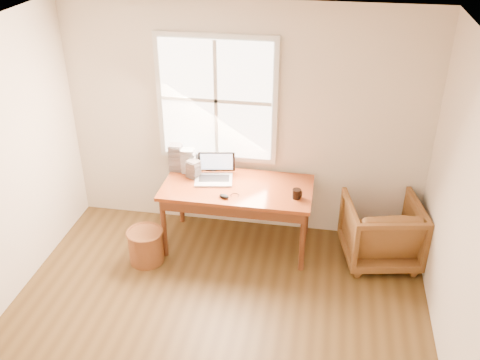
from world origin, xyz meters
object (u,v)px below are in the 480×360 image
(coffee_mug, at_px, (297,194))
(cd_stack_a, at_px, (188,161))
(desk, at_px, (237,188))
(armchair, at_px, (381,231))
(wicker_stool, at_px, (146,246))
(laptop, at_px, (213,170))

(coffee_mug, relative_size, cd_stack_a, 0.36)
(desk, bearing_deg, cd_stack_a, 159.41)
(desk, xyz_separation_m, armchair, (1.55, 0.00, -0.37))
(desk, relative_size, wicker_stool, 4.35)
(wicker_stool, height_order, cd_stack_a, cd_stack_a)
(coffee_mug, bearing_deg, armchair, -6.37)
(armchair, distance_m, wicker_stool, 2.51)
(desk, xyz_separation_m, cd_stack_a, (-0.59, 0.22, 0.16))
(wicker_stool, distance_m, cd_stack_a, 1.04)
(armchair, relative_size, cd_stack_a, 2.80)
(cd_stack_a, bearing_deg, laptop, -27.53)
(wicker_stool, bearing_deg, desk, 27.73)
(coffee_mug, xyz_separation_m, cd_stack_a, (-1.24, 0.36, 0.09))
(desk, height_order, cd_stack_a, cd_stack_a)
(armchair, bearing_deg, desk, -11.21)
(coffee_mug, bearing_deg, cd_stack_a, 148.43)
(wicker_stool, distance_m, laptop, 1.09)
(desk, bearing_deg, coffee_mug, -12.37)
(laptop, bearing_deg, cd_stack_a, 142.77)
(laptop, xyz_separation_m, coffee_mug, (0.91, -0.20, -0.09))
(coffee_mug, distance_m, cd_stack_a, 1.29)
(desk, distance_m, armchair, 1.59)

